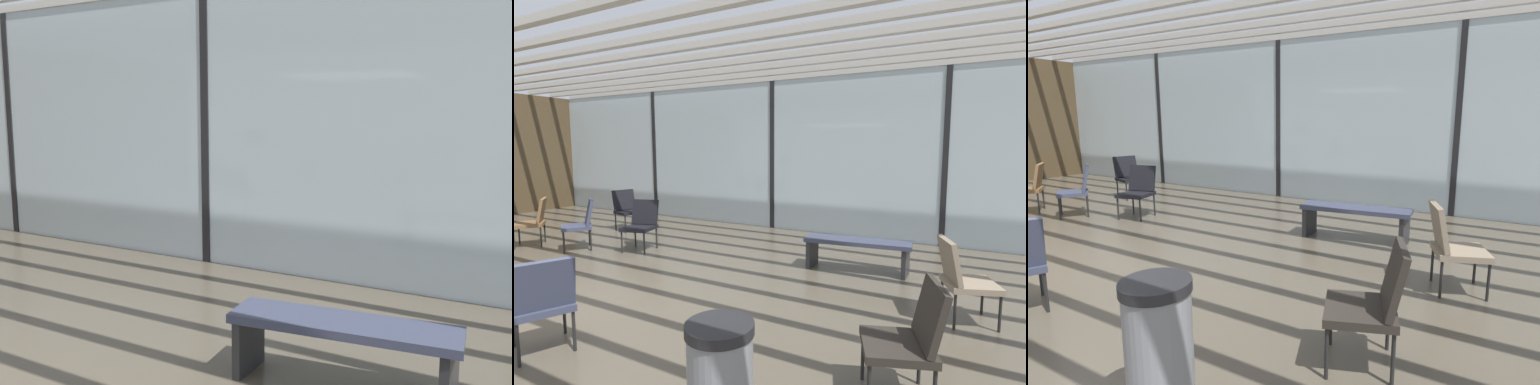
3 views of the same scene
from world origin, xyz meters
The scene contains 14 objects.
ground_plane centered at (0.00, 0.00, 0.00)m, with size 60.00×60.00×0.00m, color #4C4438.
glass_curtain_wall centered at (0.00, 5.20, 1.61)m, with size 14.00×0.08×3.22m, color silver.
window_mullion_0 centered at (-3.50, 5.20, 1.61)m, with size 0.10×0.12×3.22m, color black.
window_mullion_1 centered at (0.00, 5.20, 1.61)m, with size 0.10×0.12×3.22m, color black.
window_mullion_2 centered at (3.50, 5.20, 1.61)m, with size 0.10×0.12×3.22m, color black.
parked_airplane centered at (-0.26, 9.48, 2.04)m, with size 13.62×4.08×4.08m.
lounge_chair_0 centered at (3.95, 1.88, 0.49)m, with size 0.66×0.64×0.87m.
lounge_chair_1 centered at (-2.10, 1.93, 0.49)m, with size 0.69×0.70×0.87m.
lounge_chair_4 centered at (-1.13, 2.40, 0.49)m, with size 0.61×0.64×0.87m.
lounge_chair_5 centered at (-2.67, 3.45, 0.49)m, with size 0.62×0.59×0.87m.
lounge_chair_6 centered at (-3.08, 1.68, 0.49)m, with size 0.71×0.71×0.87m.
lounge_chair_7 centered at (3.70, 0.29, 0.49)m, with size 0.66×0.63×0.87m.
waiting_bench centered at (2.55, 3.00, 0.36)m, with size 1.54×0.57×0.47m.
trash_bin centered at (2.88, -0.84, 0.43)m, with size 0.38×0.38×0.86m.
Camera 3 is at (4.46, -2.22, 1.70)m, focal length 28.46 mm.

